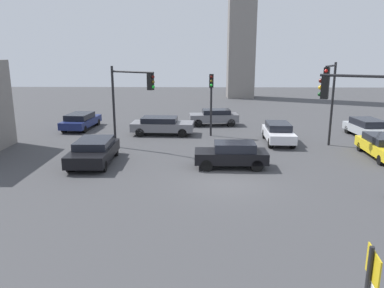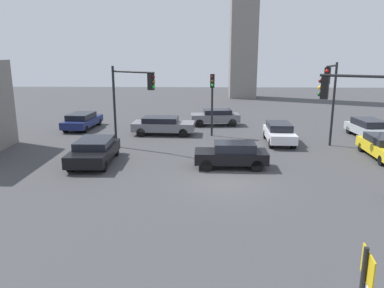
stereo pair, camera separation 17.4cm
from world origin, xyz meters
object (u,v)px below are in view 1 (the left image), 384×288
at_px(traffic_light_1, 131,92).
at_px(car_3, 368,128).
at_px(car_0, 162,125).
at_px(car_7, 214,117).
at_px(traffic_light_3, 330,89).
at_px(car_1, 232,154).
at_px(car_6, 94,151).
at_px(traffic_light_0, 360,108).
at_px(car_5, 278,132).
at_px(traffic_light_2, 211,93).
at_px(car_2, 81,121).

relative_size(traffic_light_1, car_3, 1.14).
distance_m(car_0, car_7, 5.74).
distance_m(traffic_light_3, car_3, 6.52).
bearing_deg(car_1, traffic_light_1, -30.76).
bearing_deg(car_1, car_6, -4.95).
height_order(traffic_light_0, car_1, traffic_light_0).
height_order(car_0, car_7, car_7).
bearing_deg(car_5, car_7, -144.63).
bearing_deg(car_6, traffic_light_2, 135.89).
height_order(traffic_light_3, car_0, traffic_light_3).
distance_m(car_3, car_6, 20.13).
relative_size(traffic_light_2, car_6, 0.99).
height_order(traffic_light_2, car_0, traffic_light_2).
height_order(traffic_light_0, car_2, traffic_light_0).
xyz_separation_m(traffic_light_2, car_1, (0.94, -8.19, -2.53)).
height_order(traffic_light_3, car_6, traffic_light_3).
bearing_deg(traffic_light_2, car_3, 90.76).
xyz_separation_m(car_0, car_6, (-3.18, -7.84, -0.02)).
distance_m(car_2, car_3, 22.83).
distance_m(car_0, car_3, 15.66).
height_order(traffic_light_2, car_2, traffic_light_2).
height_order(car_5, car_7, car_5).
bearing_deg(car_2, car_0, -101.90).
relative_size(car_0, car_1, 1.21).
height_order(traffic_light_0, car_6, traffic_light_0).
relative_size(traffic_light_2, traffic_light_3, 0.83).
xyz_separation_m(car_0, car_5, (8.52, -2.59, 0.00)).
bearing_deg(car_5, car_6, -63.99).
xyz_separation_m(traffic_light_3, car_1, (-6.55, -4.26, -3.24)).
bearing_deg(traffic_light_1, car_3, 44.06).
bearing_deg(car_7, car_6, 52.63).
height_order(traffic_light_3, car_5, traffic_light_3).
xyz_separation_m(traffic_light_0, traffic_light_3, (1.38, 8.04, 0.08)).
distance_m(traffic_light_2, car_6, 10.54).
bearing_deg(car_2, traffic_light_0, -125.90).
distance_m(car_1, car_7, 12.45).
bearing_deg(traffic_light_0, car_5, -56.30).
distance_m(traffic_light_1, car_2, 9.40).
xyz_separation_m(traffic_light_0, traffic_light_2, (-6.11, 11.97, -0.63)).
distance_m(car_3, car_5, 7.37).
bearing_deg(car_5, car_3, 106.60).
bearing_deg(traffic_light_1, car_0, 103.92).
distance_m(car_6, car_7, 13.87).
height_order(traffic_light_1, car_2, traffic_light_1).
bearing_deg(car_6, car_5, 113.12).
relative_size(traffic_light_3, car_7, 1.30).
distance_m(car_1, car_3, 13.43).
xyz_separation_m(traffic_light_0, traffic_light_1, (-11.35, 7.50, -0.11)).
bearing_deg(traffic_light_0, car_2, -14.85).
bearing_deg(car_7, car_2, 4.10).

